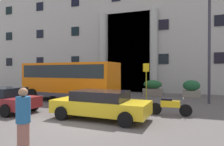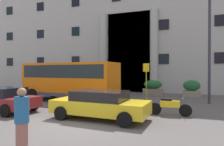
{
  "view_description": "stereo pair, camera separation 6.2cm",
  "coord_description": "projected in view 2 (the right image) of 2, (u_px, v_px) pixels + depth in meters",
  "views": [
    {
      "loc": [
        4.12,
        -7.09,
        2.21
      ],
      "look_at": [
        -0.61,
        6.37,
        2.05
      ],
      "focal_mm": 31.68,
      "sensor_mm": 36.0,
      "label": 1
    },
    {
      "loc": [
        4.18,
        -7.07,
        2.21
      ],
      "look_at": [
        -0.61,
        6.37,
        2.05
      ],
      "focal_mm": 31.68,
      "sensor_mm": 36.0,
      "label": 2
    }
  ],
  "objects": [
    {
      "name": "office_building_facade",
      "position": [
        147.0,
        27.0,
        24.47
      ],
      "size": [
        43.25,
        9.64,
        15.33
      ],
      "color": "#A8A69E",
      "rests_on": "ground_plane"
    },
    {
      "name": "orange_minibus",
      "position": [
        70.0,
        78.0,
        14.44
      ],
      "size": [
        7.29,
        3.02,
        2.77
      ],
      "rotation": [
        0.0,
        0.0,
        -0.08
      ],
      "color": "orange",
      "rests_on": "ground_plane"
    },
    {
      "name": "hedge_planter_west",
      "position": [
        105.0,
        86.0,
        19.19
      ],
      "size": [
        1.79,
        0.74,
        1.41
      ],
      "color": "gray",
      "rests_on": "ground_plane"
    },
    {
      "name": "motorcycle_far_end",
      "position": [
        169.0,
        106.0,
        9.7
      ],
      "size": [
        2.02,
        0.55,
        0.89
      ],
      "rotation": [
        0.0,
        0.0,
        0.01
      ],
      "color": "black",
      "rests_on": "ground_plane"
    },
    {
      "name": "lamppost_plaza_centre",
      "position": [
        209.0,
        36.0,
        13.2
      ],
      "size": [
        0.4,
        0.4,
        7.85
      ],
      "color": "#34323D",
      "rests_on": "ground_plane"
    },
    {
      "name": "parked_sedan_far",
      "position": [
        3.0,
        99.0,
        10.73
      ],
      "size": [
        4.1,
        2.2,
        1.3
      ],
      "rotation": [
        0.0,
        0.0,
        -0.08
      ],
      "color": "maroon",
      "rests_on": "ground_plane"
    },
    {
      "name": "bus_stop_sign",
      "position": [
        146.0,
        78.0,
        14.37
      ],
      "size": [
        0.44,
        0.08,
        2.74
      ],
      "color": "#9E9A19",
      "rests_on": "ground_plane"
    },
    {
      "name": "hedge_planter_far_west",
      "position": [
        153.0,
        88.0,
        17.15
      ],
      "size": [
        1.64,
        0.8,
        1.39
      ],
      "color": "slate",
      "rests_on": "ground_plane"
    },
    {
      "name": "hedge_planter_entrance_left",
      "position": [
        192.0,
        89.0,
        16.5
      ],
      "size": [
        1.43,
        0.73,
        1.42
      ],
      "color": "gray",
      "rests_on": "ground_plane"
    },
    {
      "name": "pedestrian_man_crossing",
      "position": [
        22.0,
        121.0,
        5.1
      ],
      "size": [
        0.36,
        0.36,
        1.77
      ],
      "rotation": [
        0.0,
        0.0,
        2.69
      ],
      "color": "#945C50",
      "rests_on": "ground_plane"
    },
    {
      "name": "white_taxi_kerbside",
      "position": [
        100.0,
        104.0,
        9.05
      ],
      "size": [
        4.53,
        2.18,
        1.29
      ],
      "rotation": [
        0.0,
        0.0,
        -0.06
      ],
      "color": "gold",
      "rests_on": "ground_plane"
    },
    {
      "name": "ground_plane",
      "position": [
        74.0,
        126.0,
        8.08
      ],
      "size": [
        80.0,
        64.0,
        0.12
      ],
      "primitive_type": "cube",
      "color": "#544F4C"
    }
  ]
}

